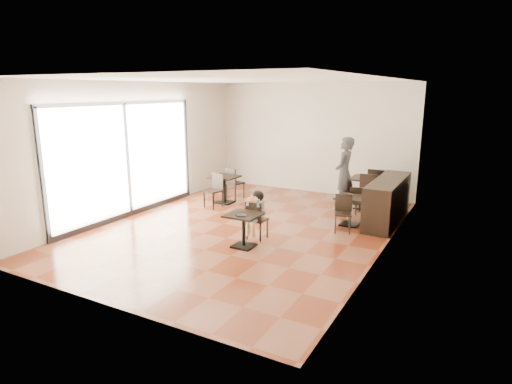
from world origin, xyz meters
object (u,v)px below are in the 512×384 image
Objects in this scene: chair_back_b at (366,195)px; chair_mid_b at (343,214)px; chair_back_a at (377,186)px; cafe_table_left at (225,189)px; child at (257,215)px; cafe_table_back at (366,193)px; chair_mid_a at (357,202)px; child_table at (244,230)px; chair_left_b at (213,191)px; child_chair at (257,220)px; chair_left_a at (235,183)px; cafe_table_mid at (350,211)px; adult_patron at (344,173)px.

chair_mid_b is at bearing -94.66° from chair_back_b.
cafe_table_left is at bearing 24.84° from chair_back_a.
cafe_table_back is (1.35, 3.38, -0.10)m from child.
child reaches higher than chair_mid_a.
cafe_table_left is at bearing 149.15° from chair_mid_b.
chair_left_b is at bearing 135.48° from child_table.
chair_left_a is at bearing -51.12° from child_chair.
chair_mid_b is at bearing 51.76° from child_table.
chair_left_a is (-3.50, -0.72, 0.04)m from cafe_table_back.
chair_mid_b is at bearing -89.95° from cafe_table_mid.
cafe_table_left is (-2.14, 2.11, -0.03)m from child_chair.
chair_left_a is at bearing -168.29° from cafe_table_back.
child reaches higher than child_table.
chair_back_b is at bearing 88.24° from chair_back_a.
cafe_table_left is at bearing 128.88° from child_table.
chair_back_a reaches higher than child_table.
chair_mid_b reaches higher than cafe_table_left.
chair_left_a is at bearing 141.12° from chair_mid_b.
chair_back_b reaches higher than child_chair.
child is at bearing -23.15° from chair_left_b.
chair_left_b is 3.86m from chair_back_b.
adult_patron is 1.98m from chair_mid_b.
chair_mid_a is 0.91× the size of chair_left_b.
cafe_table_mid is at bearing -87.55° from cafe_table_back.
child_chair is 0.91× the size of chair_left_a.
chair_left_b is at bearing -64.78° from adult_patron.
chair_back_a is at bearing 26.60° from cafe_table_left.
chair_left_a is (-2.14, 2.66, 0.04)m from child_chair.
cafe_table_left is at bearing 102.86° from chair_left_b.
chair_mid_a is 0.82× the size of chair_back_a.
cafe_table_mid is at bearing 51.77° from child.
adult_patron reaches higher than cafe_table_mid.
cafe_table_back is 3.94m from chair_left_b.
chair_left_a is at bearing 17.52° from chair_back_a.
chair_mid_b is at bearing 86.53° from chair_back_a.
child_table is 3.78m from adult_patron.
child reaches higher than chair_left_a.
cafe_table_back is 3.57m from chair_left_a.
chair_back_a is at bearing -110.31° from chair_mid_a.
chair_left_b reaches higher than cafe_table_mid.
child_chair is at bearing -111.83° from cafe_table_back.
chair_left_b is at bearing 102.86° from chair_left_a.
child_table is at bearing -121.12° from cafe_table_mid.
cafe_table_back is 0.58m from chair_back_a.
adult_patron reaches higher than chair_back_a.
child_chair is at bearing -23.15° from chair_left_b.
chair_left_b reaches higher than cafe_table_left.
cafe_table_left is at bearing 135.48° from child.
adult_patron reaches higher than chair_left_b.
child_table is 4.16m from cafe_table_back.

